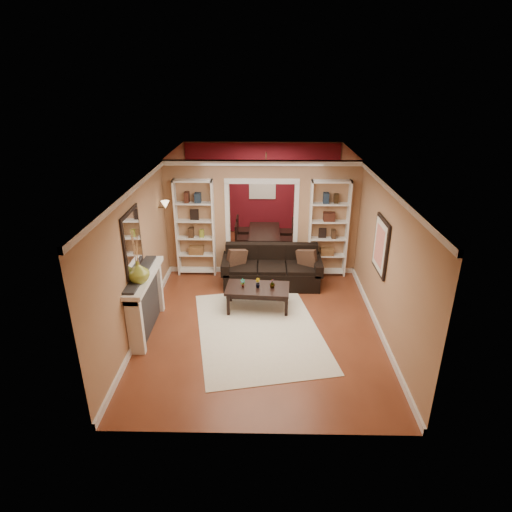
{
  "coord_description": "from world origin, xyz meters",
  "views": [
    {
      "loc": [
        0.06,
        -8.36,
        4.48
      ],
      "look_at": [
        -0.09,
        -0.8,
        1.24
      ],
      "focal_mm": 30.0,
      "sensor_mm": 36.0,
      "label": 1
    }
  ],
  "objects_px": {
    "coffee_table": "(258,298)",
    "bookshelf_left": "(195,228)",
    "bookshelf_right": "(328,229)",
    "dining_table": "(265,240)",
    "fireplace": "(147,303)",
    "sofa": "(272,267)"
  },
  "relations": [
    {
      "from": "bookshelf_right",
      "to": "sofa",
      "type": "bearing_deg",
      "value": -156.15
    },
    {
      "from": "bookshelf_right",
      "to": "dining_table",
      "type": "distance_m",
      "value": 2.32
    },
    {
      "from": "bookshelf_right",
      "to": "dining_table",
      "type": "bearing_deg",
      "value": 132.78
    },
    {
      "from": "coffee_table",
      "to": "dining_table",
      "type": "xyz_separation_m",
      "value": [
        0.16,
        3.25,
        0.02
      ]
    },
    {
      "from": "sofa",
      "to": "dining_table",
      "type": "relative_size",
      "value": 1.48
    },
    {
      "from": "coffee_table",
      "to": "bookshelf_left",
      "type": "relative_size",
      "value": 0.56
    },
    {
      "from": "coffee_table",
      "to": "bookshelf_left",
      "type": "bearing_deg",
      "value": 135.56
    },
    {
      "from": "bookshelf_left",
      "to": "dining_table",
      "type": "distance_m",
      "value": 2.44
    },
    {
      "from": "bookshelf_left",
      "to": "bookshelf_right",
      "type": "height_order",
      "value": "same"
    },
    {
      "from": "bookshelf_right",
      "to": "coffee_table",
      "type": "bearing_deg",
      "value": -133.84
    },
    {
      "from": "fireplace",
      "to": "dining_table",
      "type": "relative_size",
      "value": 1.13
    },
    {
      "from": "bookshelf_left",
      "to": "bookshelf_right",
      "type": "distance_m",
      "value": 3.1
    },
    {
      "from": "coffee_table",
      "to": "bookshelf_right",
      "type": "relative_size",
      "value": 0.56
    },
    {
      "from": "sofa",
      "to": "coffee_table",
      "type": "xyz_separation_m",
      "value": [
        -0.3,
        -1.1,
        -0.19
      ]
    },
    {
      "from": "sofa",
      "to": "bookshelf_right",
      "type": "distance_m",
      "value": 1.6
    },
    {
      "from": "sofa",
      "to": "bookshelf_left",
      "type": "xyz_separation_m",
      "value": [
        -1.79,
        0.58,
        0.71
      ]
    },
    {
      "from": "dining_table",
      "to": "bookshelf_right",
      "type": "bearing_deg",
      "value": -137.22
    },
    {
      "from": "bookshelf_left",
      "to": "bookshelf_right",
      "type": "xyz_separation_m",
      "value": [
        3.1,
        0.0,
        0.0
      ]
    },
    {
      "from": "fireplace",
      "to": "dining_table",
      "type": "height_order",
      "value": "fireplace"
    },
    {
      "from": "bookshelf_left",
      "to": "dining_table",
      "type": "height_order",
      "value": "bookshelf_left"
    },
    {
      "from": "sofa",
      "to": "fireplace",
      "type": "xyz_separation_m",
      "value": [
        -2.33,
        -1.95,
        0.14
      ]
    },
    {
      "from": "sofa",
      "to": "fireplace",
      "type": "bearing_deg",
      "value": -140.05
    }
  ]
}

